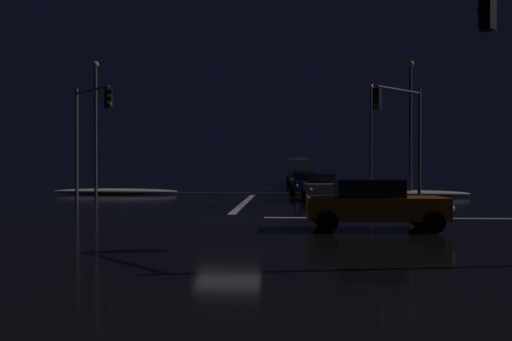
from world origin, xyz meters
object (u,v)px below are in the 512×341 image
Objects in this scene: streetlamp_right_far at (371,129)px; streetlamp_right_near at (410,118)px; sedan_green at (300,178)px; sedan_silver at (320,187)px; sedan_orange_crossing at (374,204)px; traffic_signal_nw at (89,122)px; streetlamp_left_near at (96,118)px; sedan_blue at (305,184)px; sedan_white at (302,181)px; sedan_gray at (304,180)px; traffic_signal_ne at (403,122)px; box_truck at (298,169)px.

streetlamp_right_near is at bearing -90.00° from streetlamp_right_far.
streetlamp_right_near reaches higher than sedan_green.
sedan_orange_crossing is (0.66, -15.07, 0.00)m from sedan_silver.
sedan_silver and sedan_green have the same top height.
traffic_signal_nw is 0.72× the size of streetlamp_left_near.
sedan_orange_crossing is at bearing -86.74° from sedan_blue.
sedan_green is 0.48× the size of streetlamp_left_near.
streetlamp_right_far reaches higher than streetlamp_right_near.
sedan_blue is 0.49× the size of streetlamp_right_near.
sedan_silver is 21.24m from streetlamp_right_far.
streetlamp_right_far is (5.44, 34.85, 4.78)m from sedan_orange_crossing.
streetlamp_right_near is (6.70, -9.35, 4.32)m from sedan_white.
sedan_white is 1.00× the size of sedan_green.
traffic_signal_nw reaches higher than sedan_white.
sedan_green is (-0.22, 6.54, 0.00)m from sedan_gray.
streetlamp_right_near is at bearing -73.87° from sedan_green.
sedan_gray is at bearing 91.34° from sedan_orange_crossing.
traffic_signal_ne is (3.56, 12.47, 3.56)m from sedan_orange_crossing.
streetlamp_right_near is (1.88, 6.38, 0.76)m from traffic_signal_ne.
sedan_blue is 0.52× the size of box_truck.
box_truck is 1.91× the size of sedan_orange_crossing.
box_truck is (-0.38, 33.37, 0.91)m from sedan_silver.
sedan_blue is 0.48× the size of streetlamp_left_near.
sedan_orange_crossing is (1.24, -21.76, 0.00)m from sedan_blue.
traffic_signal_ne reaches higher than sedan_silver.
streetlamp_left_near is at bearing 165.51° from sedan_silver.
box_truck is 1.30× the size of traffic_signal_ne.
box_truck is 1.28× the size of traffic_signal_nw.
streetlamp_left_near is at bearing 180.00° from streetlamp_right_near.
streetlamp_right_near reaches higher than sedan_blue.
streetlamp_left_near is (-1.86, 6.36, 0.77)m from traffic_signal_nw.
streetlamp_right_far is at bearing -44.51° from sedan_green.
sedan_blue is (-0.59, 6.70, 0.00)m from sedan_silver.
traffic_signal_ne is (4.22, -2.59, 3.56)m from sedan_silver.
sedan_white is 1.00× the size of sedan_gray.
sedan_blue is 1.00× the size of sedan_white.
sedan_blue and sedan_green have the same top height.
sedan_white is at bearing 107.05° from traffic_signal_ne.
streetlamp_left_near is (-14.63, 3.78, 4.40)m from sedan_silver.
sedan_gray is 34.67m from sedan_orange_crossing.
box_truck is at bearing 89.57° from sedan_blue.
streetlamp_right_far reaches higher than sedan_silver.
box_truck reaches higher than sedan_orange_crossing.
streetlamp_right_near reaches higher than sedan_white.
streetlamp_left_near is 1.02× the size of streetlamp_right_near.
traffic_signal_ne is at bearing -18.69° from streetlamp_left_near.
streetlamp_left_near reaches higher than sedan_blue.
traffic_signal_nw reaches higher than sedan_blue.
sedan_white is at bearing 92.56° from sedan_orange_crossing.
box_truck reaches higher than sedan_silver.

